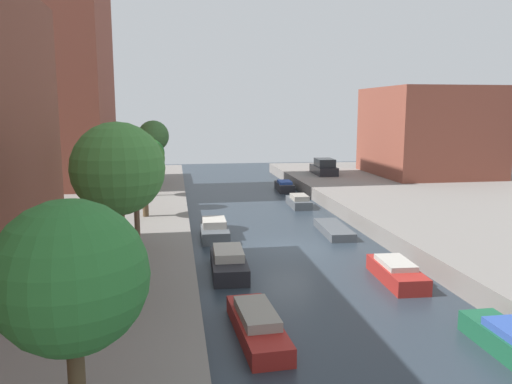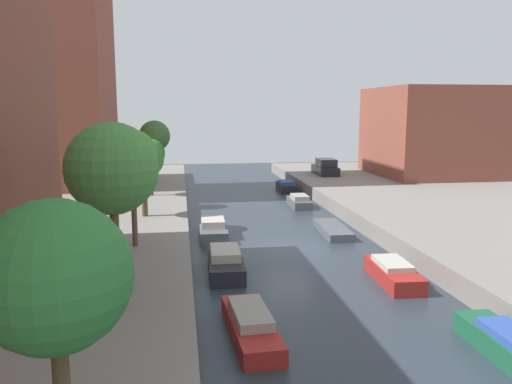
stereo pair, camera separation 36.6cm
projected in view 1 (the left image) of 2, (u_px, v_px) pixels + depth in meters
The scene contains 17 objects.
ground_plane at pixel (288, 249), 26.22m from camera, with size 84.00×84.00×0.00m, color #28333D.
apartment_tower_far at pixel (39, 27), 39.51m from camera, with size 10.00×10.27×25.08m, color brown.
low_block_right at pixel (428, 131), 47.61m from camera, with size 10.00×11.02×8.16m, color brown.
street_tree_0 at pixel (71, 278), 8.41m from camera, with size 2.63×2.63×4.71m.
street_tree_1 at pixel (118, 170), 15.73m from camera, with size 2.92×2.92×5.79m.
street_tree_2 at pixel (135, 156), 22.28m from camera, with size 2.27×2.27×5.30m.
street_tree_3 at pixel (144, 159), 28.82m from camera, with size 2.38×2.38×4.55m.
street_tree_4 at pixel (150, 154), 35.93m from camera, with size 2.08×2.08×4.10m.
street_tree_5 at pixel (153, 136), 42.39m from camera, with size 2.60×2.60×5.23m.
parked_car at pixel (324, 168), 48.19m from camera, with size 1.95×4.34×1.52m.
moored_boat_left_1 at pixel (257, 325), 16.04m from camera, with size 1.52×4.52×0.90m.
moored_boat_left_2 at pixel (229, 263), 22.23m from camera, with size 1.62×3.99×1.07m.
moored_boat_left_3 at pixel (214, 230), 28.25m from camera, with size 1.57×3.50×1.07m.
moored_boat_right_2 at pixel (396, 272), 21.17m from camera, with size 1.56×3.87×0.88m.
moored_boat_right_3 at pixel (334, 230), 29.36m from camera, with size 1.59×4.40×0.46m.
moored_boat_right_4 at pixel (299, 202), 37.38m from camera, with size 1.36×3.37×0.93m.
moored_boat_right_5 at pixel (284, 186), 44.70m from camera, with size 1.48×3.57×0.90m.
Camera 1 is at (-5.68, -24.80, 7.16)m, focal length 35.42 mm.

